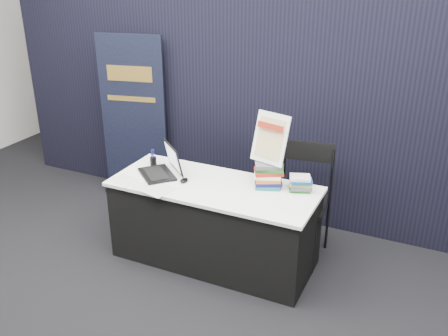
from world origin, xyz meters
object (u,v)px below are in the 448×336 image
display_table (214,223)px  stacking_chair (300,197)px  pullup_banner (134,128)px  laptop (160,167)px  book_stack_tall (268,175)px  info_sign (270,139)px  book_stack_short (301,183)px

display_table → stacking_chair: stacking_chair is taller
stacking_chair → display_table: bearing=-154.5°
pullup_banner → laptop: bearing=-56.8°
book_stack_tall → stacking_chair: stacking_chair is taller
laptop → info_sign: (0.97, 0.19, 0.36)m
laptop → book_stack_short: bearing=50.4°
display_table → laptop: 0.70m
display_table → pullup_banner: 1.68m
laptop → info_sign: 1.05m
book_stack_tall → book_stack_short: size_ratio=1.24×
pullup_banner → book_stack_tall: bearing=-32.5°
display_table → pullup_banner: (-1.39, 0.84, 0.43)m
info_sign → pullup_banner: (-1.82, 0.63, -0.36)m
info_sign → pullup_banner: bearing=176.2°
display_table → info_sign: info_sign is taller
info_sign → pullup_banner: pullup_banner is taller
display_table → info_sign: bearing=25.8°
display_table → info_sign: 0.92m
display_table → stacking_chair: size_ratio=1.73×
book_stack_short → stacking_chair: stacking_chair is taller
book_stack_tall → book_stack_short: bearing=8.1°
laptop → pullup_banner: pullup_banner is taller
book_stack_short → stacking_chair: (-0.06, 0.21, -0.24)m
stacking_chair → book_stack_tall: bearing=-139.5°
info_sign → stacking_chair: info_sign is taller
info_sign → book_stack_short: bearing=17.4°
display_table → book_stack_short: 0.86m
display_table → book_stack_tall: 0.66m
laptop → display_table: bearing=39.9°
stacking_chair → pullup_banner: bearing=160.7°
laptop → stacking_chair: bearing=60.4°
display_table → book_stack_tall: book_stack_tall is taller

